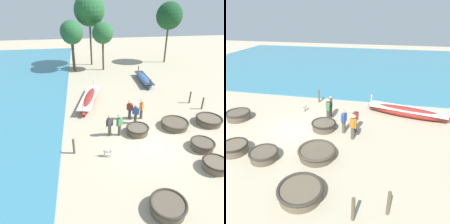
# 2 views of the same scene
# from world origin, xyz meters

# --- Properties ---
(ground_plane) EXTENTS (80.00, 80.00, 0.00)m
(ground_plane) POSITION_xyz_m (0.00, 0.00, 0.00)
(ground_plane) COLOR tan
(sea) EXTENTS (28.00, 52.00, 0.10)m
(sea) POSITION_xyz_m (-19.69, 4.00, 0.05)
(sea) COLOR teal
(sea) RESTS_ON ground
(coracle_front_right) EXTENTS (1.62, 1.62, 0.52)m
(coracle_front_right) POSITION_xyz_m (-0.46, 1.61, 0.29)
(coracle_front_right) COLOR brown
(coracle_front_right) RESTS_ON ground
(coracle_nearest) EXTENTS (1.50, 1.50, 0.53)m
(coracle_nearest) POSITION_xyz_m (3.00, -2.51, 0.29)
(coracle_nearest) COLOR brown
(coracle_nearest) RESTS_ON ground
(coracle_weathered) EXTENTS (1.53, 1.53, 0.50)m
(coracle_weathered) POSITION_xyz_m (3.23, -0.63, 0.27)
(coracle_weathered) COLOR brown
(coracle_weathered) RESTS_ON ground
(coracle_center) EXTENTS (2.04, 2.04, 0.49)m
(coracle_center) POSITION_xyz_m (2.47, 2.03, 0.27)
(coracle_center) COLOR brown
(coracle_center) RESTS_ON ground
(coracle_beside_post) EXTENTS (1.71, 1.71, 0.58)m
(coracle_beside_post) POSITION_xyz_m (-0.65, -4.77, 0.31)
(coracle_beside_post) COLOR brown
(coracle_beside_post) RESTS_ON ground
(coracle_upturned) EXTENTS (1.97, 1.97, 0.51)m
(coracle_upturned) POSITION_xyz_m (5.25, 2.17, 0.28)
(coracle_upturned) COLOR brown
(coracle_upturned) RESTS_ON ground
(long_boat_blue_hull) EXTENTS (2.40, 6.04, 1.26)m
(long_boat_blue_hull) POSITION_xyz_m (-3.58, 7.06, 0.36)
(long_boat_blue_hull) COLOR maroon
(long_boat_blue_hull) RESTS_ON ground
(fisherman_crouching) EXTENTS (0.46, 0.37, 1.67)m
(fisherman_crouching) POSITION_xyz_m (-0.60, 3.64, 0.96)
(fisherman_crouching) COLOR #383842
(fisherman_crouching) RESTS_ON ground
(fisherman_standing_right) EXTENTS (0.38, 0.44, 1.67)m
(fisherman_standing_right) POSITION_xyz_m (0.33, 3.62, 0.96)
(fisherman_standing_right) COLOR #4C473D
(fisherman_standing_right) RESTS_ON ground
(fisherman_by_coracle) EXTENTS (0.49, 0.34, 1.57)m
(fisherman_by_coracle) POSITION_xyz_m (-0.30, 2.96, 0.84)
(fisherman_by_coracle) COLOR #4C473D
(fisherman_by_coracle) RESTS_ON ground
(fisherman_hauling) EXTENTS (0.51, 0.31, 1.57)m
(fisherman_hauling) POSITION_xyz_m (-2.45, 1.60, 0.84)
(fisherman_hauling) COLOR #4C473D
(fisherman_hauling) RESTS_ON ground
(fisherman_standing_left) EXTENTS (0.48, 0.36, 1.67)m
(fisherman_standing_left) POSITION_xyz_m (-1.77, 1.56, 0.96)
(fisherman_standing_left) COLOR #4C473D
(fisherman_standing_left) RESTS_ON ground
(dog) EXTENTS (0.67, 0.33, 0.55)m
(dog) POSITION_xyz_m (-2.84, -0.61, 0.37)
(dog) COLOR beige
(dog) RESTS_ON ground
(mooring_post_mid_beach) EXTENTS (0.14, 0.14, 1.09)m
(mooring_post_mid_beach) POSITION_xyz_m (5.39, 5.73, 0.55)
(mooring_post_mid_beach) COLOR brown
(mooring_post_mid_beach) RESTS_ON ground
(mooring_post_inland) EXTENTS (0.14, 0.14, 1.06)m
(mooring_post_inland) POSITION_xyz_m (-4.88, -0.01, 0.53)
(mooring_post_inland) COLOR brown
(mooring_post_inland) RESTS_ON ground
(mooring_post_shoreline) EXTENTS (0.14, 0.14, 1.07)m
(mooring_post_shoreline) POSITION_xyz_m (5.92, 4.46, 0.53)
(mooring_post_shoreline) COLOR brown
(mooring_post_shoreline) RESTS_ON ground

